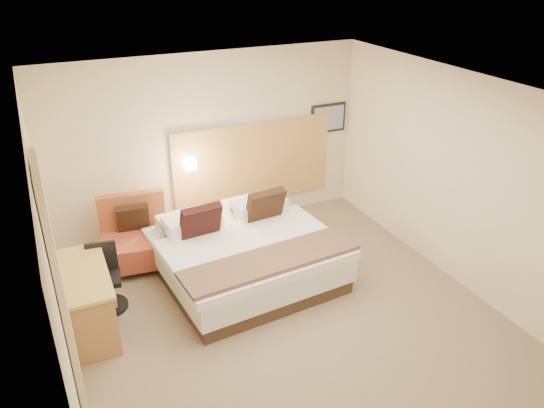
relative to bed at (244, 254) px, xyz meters
name	(u,v)px	position (x,y,z in m)	size (l,w,h in m)	color
floor	(283,314)	(0.10, -0.96, -0.35)	(4.80, 5.00, 0.02)	#816E57
ceiling	(285,92)	(0.10, -0.96, 2.37)	(4.80, 5.00, 0.02)	white
wall_back	(209,144)	(0.10, 1.55, 1.01)	(4.80, 0.02, 2.70)	beige
wall_front	(439,361)	(0.10, -3.47, 1.01)	(4.80, 0.02, 2.70)	beige
wall_left	(50,265)	(-2.31, -0.96, 1.01)	(0.02, 5.00, 2.70)	beige
wall_right	(454,178)	(2.51, -0.96, 1.01)	(0.02, 5.00, 2.70)	beige
headboard_panel	(254,163)	(0.80, 1.51, 0.61)	(2.60, 0.04, 1.30)	tan
art_frame	(328,118)	(2.12, 1.52, 1.16)	(0.62, 0.03, 0.47)	black
art_canvas	(329,118)	(2.12, 1.50, 1.16)	(0.54, 0.01, 0.39)	#778FA4
lamp_arm	(189,163)	(-0.25, 1.46, 0.81)	(0.02, 0.02, 0.12)	silver
lamp_shade	(190,164)	(-0.25, 1.40, 0.81)	(0.15, 0.15, 0.15)	#F9E8C2
curtain	(60,290)	(-2.26, -1.21, 0.88)	(0.06, 0.90, 2.42)	beige
bottle_a	(171,230)	(-0.84, 0.45, 0.33)	(0.06, 0.06, 0.21)	#80B4C7
menu_folder	(186,228)	(-0.66, 0.39, 0.34)	(0.13, 0.05, 0.23)	#3A2317
bed	(244,254)	(0.00, 0.00, 0.00)	(2.31, 2.27, 1.06)	#3B2A1D
lounge_chair	(136,239)	(-1.22, 0.93, 0.04)	(0.99, 0.90, 0.95)	tan
side_table	(180,253)	(-0.75, 0.42, -0.02)	(0.62, 0.62, 0.57)	silver
desk	(85,285)	(-2.02, -0.27, 0.27)	(0.59, 1.25, 0.78)	tan
desk_chair	(105,283)	(-1.78, 0.10, 0.00)	(0.53, 0.53, 0.82)	black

